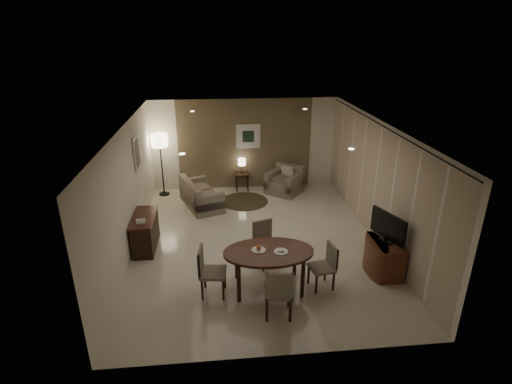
{
  "coord_description": "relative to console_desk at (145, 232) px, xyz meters",
  "views": [
    {
      "loc": [
        -0.84,
        -8.05,
        4.55
      ],
      "look_at": [
        0.0,
        0.2,
        1.15
      ],
      "focal_mm": 28.0,
      "sensor_mm": 36.0,
      "label": 1
    }
  ],
  "objects": [
    {
      "name": "dining_table",
      "position": [
        2.52,
        -1.77,
        0.02
      ],
      "size": [
        1.67,
        1.04,
        0.78
      ],
      "primitive_type": null,
      "color": "#4F2519",
      "rests_on": "floor"
    },
    {
      "name": "downlight_nr",
      "position": [
        3.89,
        -1.8,
        2.31
      ],
      "size": [
        0.1,
        0.1,
        0.01
      ],
      "primitive_type": "cylinder",
      "color": "white",
      "rests_on": "ceiling"
    },
    {
      "name": "taupe_accent",
      "position": [
        2.49,
        3.48,
        0.98
      ],
      "size": [
        3.96,
        0.03,
        2.7
      ],
      "primitive_type": "cube",
      "color": "#78684B",
      "rests_on": "wall_back"
    },
    {
      "name": "flat_tv",
      "position": [
        4.87,
        -1.5,
        0.65
      ],
      "size": [
        0.36,
        0.85,
        0.6
      ],
      "primitive_type": null,
      "rotation": [
        0.0,
        0.0,
        0.35
      ],
      "color": "black",
      "rests_on": "tv_cabinet"
    },
    {
      "name": "room_shell",
      "position": [
        2.49,
        0.4,
        0.98
      ],
      "size": [
        5.5,
        7.0,
        2.7
      ],
      "color": "beige",
      "rests_on": "ground"
    },
    {
      "name": "console_desk",
      "position": [
        0.0,
        0.0,
        0.0
      ],
      "size": [
        0.48,
        1.2,
        0.75
      ],
      "primitive_type": null,
      "color": "#4F2519",
      "rests_on": "floor"
    },
    {
      "name": "art_back_frame",
      "position": [
        2.59,
        3.46,
        1.23
      ],
      "size": [
        0.72,
        0.03,
        0.72
      ],
      "primitive_type": "cube",
      "color": "silver",
      "rests_on": "wall_back"
    },
    {
      "name": "curtain_wall",
      "position": [
        5.17,
        0.0,
        0.95
      ],
      "size": [
        0.08,
        6.7,
        2.58
      ],
      "primitive_type": null,
      "color": "#BEAD94",
      "rests_on": "wall_right"
    },
    {
      "name": "downlight_fr",
      "position": [
        3.89,
        1.8,
        2.31
      ],
      "size": [
        0.1,
        0.1,
        0.01
      ],
      "primitive_type": "cylinder",
      "color": "white",
      "rests_on": "ceiling"
    },
    {
      "name": "art_left_canvas",
      "position": [
        -0.21,
        1.2,
        1.48
      ],
      "size": [
        0.01,
        0.46,
        0.64
      ],
      "primitive_type": "cube",
      "color": "gray",
      "rests_on": "wall_left"
    },
    {
      "name": "downlight_fl",
      "position": [
        1.09,
        1.8,
        2.31
      ],
      "size": [
        0.1,
        0.1,
        0.01
      ],
      "primitive_type": "cylinder",
      "color": "white",
      "rests_on": "ceiling"
    },
    {
      "name": "armchair",
      "position": [
        3.6,
        2.85,
        0.03
      ],
      "size": [
        1.25,
        1.24,
        0.81
      ],
      "primitive_type": null,
      "rotation": [
        0.0,
        0.0,
        -0.7
      ],
      "color": "gray",
      "rests_on": "floor"
    },
    {
      "name": "tv_cabinet",
      "position": [
        4.89,
        -1.5,
        -0.03
      ],
      "size": [
        0.48,
        0.9,
        0.7
      ],
      "primitive_type": null,
      "color": "brown",
      "rests_on": "floor"
    },
    {
      "name": "plate_a",
      "position": [
        2.34,
        -1.72,
        0.42
      ],
      "size": [
        0.26,
        0.26,
        0.02
      ],
      "primitive_type": "cylinder",
      "color": "white",
      "rests_on": "dining_table"
    },
    {
      "name": "chair_left",
      "position": [
        1.5,
        -1.88,
        0.1
      ],
      "size": [
        0.5,
        0.5,
        0.94
      ],
      "primitive_type": null,
      "rotation": [
        0.0,
        0.0,
        1.46
      ],
      "color": "gray",
      "rests_on": "floor"
    },
    {
      "name": "sofa",
      "position": [
        1.18,
        2.17,
        -0.0
      ],
      "size": [
        1.76,
        1.28,
        0.74
      ],
      "primitive_type": null,
      "rotation": [
        0.0,
        0.0,
        1.92
      ],
      "color": "gray",
      "rests_on": "floor"
    },
    {
      "name": "telephone",
      "position": [
        0.0,
        -0.3,
        0.43
      ],
      "size": [
        0.2,
        0.14,
        0.09
      ],
      "primitive_type": null,
      "color": "white",
      "rests_on": "console_desk"
    },
    {
      "name": "chair_far",
      "position": [
        2.6,
        -0.98,
        0.09
      ],
      "size": [
        0.58,
        0.58,
        0.93
      ],
      "primitive_type": null,
      "rotation": [
        0.0,
        0.0,
        0.36
      ],
      "color": "gray",
      "rests_on": "floor"
    },
    {
      "name": "round_rug",
      "position": [
        2.37,
        2.33,
        -0.37
      ],
      "size": [
        1.33,
        1.33,
        0.01
      ],
      "primitive_type": "cylinder",
      "color": "#463E27",
      "rests_on": "floor"
    },
    {
      "name": "art_back_canvas",
      "position": [
        2.59,
        3.44,
        1.23
      ],
      "size": [
        0.34,
        0.01,
        0.34
      ],
      "primitive_type": "cube",
      "color": "#1B311E",
      "rests_on": "wall_back"
    },
    {
      "name": "table_lamp",
      "position": [
        2.37,
        3.25,
        0.41
      ],
      "size": [
        0.22,
        0.22,
        0.5
      ],
      "primitive_type": null,
      "color": "#FFEAC1",
      "rests_on": "side_table"
    },
    {
      "name": "napkin",
      "position": [
        2.74,
        -1.82,
        0.44
      ],
      "size": [
        0.12,
        0.08,
        0.03
      ],
      "primitive_type": "cube",
      "color": "white",
      "rests_on": "plate_b"
    },
    {
      "name": "floor_lamp",
      "position": [
        0.05,
        3.09,
        0.53
      ],
      "size": [
        0.46,
        0.46,
        1.82
      ],
      "primitive_type": null,
      "color": "#FFE5B7",
      "rests_on": "floor"
    },
    {
      "name": "side_table",
      "position": [
        2.37,
        3.24,
        -0.11
      ],
      "size": [
        0.42,
        0.42,
        0.53
      ],
      "primitive_type": null,
      "color": "black",
      "rests_on": "floor"
    },
    {
      "name": "curtain_rod",
      "position": [
        5.17,
        0.0,
        2.27
      ],
      "size": [
        0.03,
        6.8,
        0.03
      ],
      "primitive_type": "cylinder",
      "rotation": [
        1.57,
        0.0,
        0.0
      ],
      "color": "black",
      "rests_on": "wall_right"
    },
    {
      "name": "fruit_apple",
      "position": [
        2.34,
        -1.72,
        0.47
      ],
      "size": [
        0.09,
        0.09,
        0.09
      ],
      "primitive_type": "sphere",
      "color": "#C05215",
      "rests_on": "plate_a"
    },
    {
      "name": "downlight_nl",
      "position": [
        1.09,
        -1.8,
        2.31
      ],
      "size": [
        0.1,
        0.1,
        0.01
      ],
      "primitive_type": "cylinder",
      "color": "white",
      "rests_on": "ceiling"
    },
    {
      "name": "chair_near",
      "position": [
        2.59,
        -2.56,
        0.11
      ],
      "size": [
        0.52,
        0.52,
        0.97
      ],
      "primitive_type": null,
      "rotation": [
        0.0,
        0.0,
        3.03
      ],
      "color": "gray",
      "rests_on": "floor"
    },
    {
      "name": "plate_b",
      "position": [
        2.74,
        -1.82,
        0.42
      ],
      "size": [
        0.26,
        0.26,
        0.02
      ],
      "primitive_type": "cylinder",
      "color": "white",
      "rests_on": "dining_table"
    },
    {
      "name": "chair_right",
      "position": [
        3.51,
        -1.87,
        0.06
      ],
      "size": [
        0.5,
        0.5,
        0.87
      ],
      "primitive_type": null,
      "rotation": [
        0.0,
        0.0,
        -1.37
      ],
      "color": "gray",
      "rests_on": "floor"
    },
    {
      "name": "art_left_frame",
      "position": [
        -0.23,
        1.2,
        1.48
      ],
      "size": [
        0.03,
        0.6,
        0.8
      ],
      "primitive_type": "cube",
      "color": "silver",
      "rests_on": "wall_left"
    }
  ]
}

